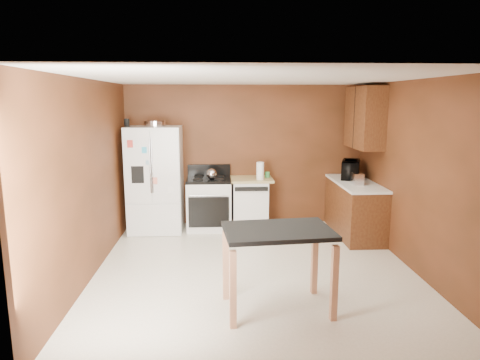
{
  "coord_description": "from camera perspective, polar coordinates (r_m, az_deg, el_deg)",
  "views": [
    {
      "loc": [
        -0.48,
        -5.38,
        2.24
      ],
      "look_at": [
        -0.15,
        0.85,
        1.07
      ],
      "focal_mm": 32.0,
      "sensor_mm": 36.0,
      "label": 1
    }
  ],
  "objects": [
    {
      "name": "ceiling",
      "position": [
        5.41,
        2.16,
        13.41
      ],
      "size": [
        4.5,
        4.5,
        0.0
      ],
      "primitive_type": "plane",
      "rotation": [
        3.14,
        0.0,
        0.0
      ],
      "color": "white",
      "rests_on": "ground"
    },
    {
      "name": "island",
      "position": [
        4.58,
        5.05,
        -8.26
      ],
      "size": [
        1.19,
        0.85,
        0.91
      ],
      "color": "black",
      "rests_on": "ground"
    },
    {
      "name": "wall_back",
      "position": [
        7.71,
        0.6,
        3.29
      ],
      "size": [
        4.2,
        0.0,
        4.2
      ],
      "primitive_type": "plane",
      "rotation": [
        1.57,
        0.0,
        0.0
      ],
      "color": "brown",
      "rests_on": "ground"
    },
    {
      "name": "pen_cup",
      "position": [
        7.37,
        -14.86,
        7.41
      ],
      "size": [
        0.09,
        0.09,
        0.13
      ],
      "primitive_type": "cylinder",
      "color": "black",
      "rests_on": "refrigerator"
    },
    {
      "name": "dishwasher",
      "position": [
        7.56,
        1.33,
        -3.01
      ],
      "size": [
        0.78,
        0.63,
        0.89
      ],
      "color": "white",
      "rests_on": "ground"
    },
    {
      "name": "paper_towel",
      "position": [
        7.32,
        2.7,
        1.23
      ],
      "size": [
        0.17,
        0.17,
        0.3
      ],
      "primitive_type": "cylinder",
      "rotation": [
        0.0,
        0.0,
        -0.43
      ],
      "color": "white",
      "rests_on": "dishwasher"
    },
    {
      "name": "wall_right",
      "position": [
        6.05,
        22.31,
        0.43
      ],
      "size": [
        0.0,
        4.5,
        4.5
      ],
      "primitive_type": "plane",
      "rotation": [
        1.57,
        0.0,
        -1.57
      ],
      "color": "brown",
      "rests_on": "ground"
    },
    {
      "name": "toaster",
      "position": [
        7.12,
        15.38,
        0.18
      ],
      "size": [
        0.16,
        0.26,
        0.18
      ],
      "primitive_type": "cube",
      "rotation": [
        0.0,
        0.0,
        -0.05
      ],
      "color": "silver",
      "rests_on": "right_cabinets"
    },
    {
      "name": "kettle",
      "position": [
        7.31,
        -3.81,
        0.82
      ],
      "size": [
        0.18,
        0.18,
        0.18
      ],
      "primitive_type": "sphere",
      "color": "silver",
      "rests_on": "gas_range"
    },
    {
      "name": "floor",
      "position": [
        5.85,
        1.98,
        -11.87
      ],
      "size": [
        4.5,
        4.5,
        0.0
      ],
      "primitive_type": "plane",
      "color": "white",
      "rests_on": "ground"
    },
    {
      "name": "wall_front",
      "position": [
        3.32,
        5.5,
        -6.78
      ],
      "size": [
        4.2,
        0.0,
        4.2
      ],
      "primitive_type": "plane",
      "rotation": [
        -1.57,
        0.0,
        0.0
      ],
      "color": "brown",
      "rests_on": "ground"
    },
    {
      "name": "right_cabinets",
      "position": [
        7.36,
        15.41,
        -0.15
      ],
      "size": [
        0.63,
        1.58,
        2.45
      ],
      "color": "brown",
      "rests_on": "ground"
    },
    {
      "name": "wall_left",
      "position": [
        5.7,
        -19.45,
        0.05
      ],
      "size": [
        0.0,
        4.5,
        4.5
      ],
      "primitive_type": "plane",
      "rotation": [
        1.57,
        0.0,
        1.57
      ],
      "color": "brown",
      "rests_on": "ground"
    },
    {
      "name": "roasting_pan",
      "position": [
        7.37,
        -11.25,
        7.4
      ],
      "size": [
        0.37,
        0.37,
        0.09
      ],
      "primitive_type": "cylinder",
      "color": "silver",
      "rests_on": "refrigerator"
    },
    {
      "name": "gas_range",
      "position": [
        7.52,
        -4.14,
        -3.04
      ],
      "size": [
        0.76,
        0.68,
        1.1
      ],
      "color": "white",
      "rests_on": "ground"
    },
    {
      "name": "refrigerator",
      "position": [
        7.44,
        -11.21,
        0.09
      ],
      "size": [
        0.9,
        0.8,
        1.8
      ],
      "color": "white",
      "rests_on": "ground"
    },
    {
      "name": "microwave",
      "position": [
        7.59,
        14.52,
        1.27
      ],
      "size": [
        0.51,
        0.61,
        0.29
      ],
      "primitive_type": "imported",
      "rotation": [
        0.0,
        0.0,
        1.21
      ],
      "color": "black",
      "rests_on": "right_cabinets"
    },
    {
      "name": "green_canister",
      "position": [
        7.55,
        3.65,
        0.72
      ],
      "size": [
        0.1,
        0.1,
        0.1
      ],
      "primitive_type": "cylinder",
      "rotation": [
        0.0,
        0.0,
        -0.11
      ],
      "color": "green",
      "rests_on": "dishwasher"
    }
  ]
}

